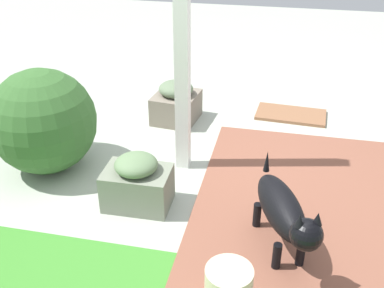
{
  "coord_description": "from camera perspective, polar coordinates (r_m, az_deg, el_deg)",
  "views": [
    {
      "loc": [
        -0.44,
        3.1,
        2.0
      ],
      "look_at": [
        0.17,
        0.29,
        0.39
      ],
      "focal_mm": 42.89,
      "sensor_mm": 36.0,
      "label": 1
    }
  ],
  "objects": [
    {
      "name": "brick_path",
      "position": [
        3.34,
        15.96,
        -8.74
      ],
      "size": [
        1.8,
        2.4,
        0.02
      ],
      "primitive_type": "cube",
      "color": "brown",
      "rests_on": "ground"
    },
    {
      "name": "porch_pillar",
      "position": [
        3.35,
        -1.25,
        13.62
      ],
      "size": [
        0.1,
        0.1,
        2.2
      ],
      "primitive_type": "cube",
      "color": "white",
      "rests_on": "ground"
    },
    {
      "name": "dog",
      "position": [
        2.82,
        11.37,
        -8.26
      ],
      "size": [
        0.45,
        0.77,
        0.54
      ],
      "color": "black",
      "rests_on": "ground"
    },
    {
      "name": "stone_planter_nearest",
      "position": [
        4.46,
        -1.98,
        5.16
      ],
      "size": [
        0.44,
        0.48,
        0.4
      ],
      "color": "gray",
      "rests_on": "ground"
    },
    {
      "name": "doormat",
      "position": [
        4.71,
        12.19,
        3.61
      ],
      "size": [
        0.7,
        0.42,
        0.03
      ],
      "primitive_type": "cube",
      "rotation": [
        0.0,
        0.0,
        -0.06
      ],
      "color": "#8B5D3F",
      "rests_on": "ground"
    },
    {
      "name": "round_shrub",
      "position": [
        3.75,
        -18.04,
        2.69
      ],
      "size": [
        0.83,
        0.83,
        0.83
      ],
      "primitive_type": "sphere",
      "color": "#35622B",
      "rests_on": "ground"
    },
    {
      "name": "ground_plane",
      "position": [
        3.72,
        3.51,
        -3.4
      ],
      "size": [
        12.0,
        12.0,
        0.0
      ],
      "primitive_type": "plane",
      "color": "#A9B1A1"
    },
    {
      "name": "stone_planter_mid",
      "position": [
        3.26,
        -6.81,
        -4.81
      ],
      "size": [
        0.47,
        0.33,
        0.4
      ],
      "color": "gray",
      "rests_on": "ground"
    }
  ]
}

